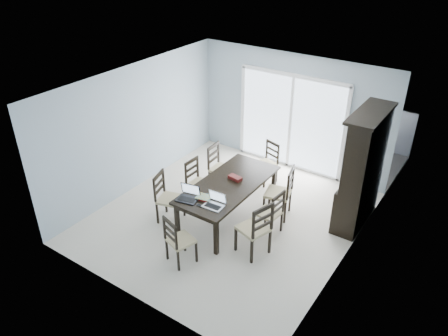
{
  "coord_description": "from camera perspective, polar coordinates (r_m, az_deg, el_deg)",
  "views": [
    {
      "loc": [
        3.76,
        -5.69,
        4.94
      ],
      "look_at": [
        -0.1,
        0.0,
        1.04
      ],
      "focal_mm": 35.0,
      "sensor_mm": 36.0,
      "label": 1
    }
  ],
  "objects": [
    {
      "name": "book_stack",
      "position": [
        7.58,
        -2.66,
        -3.86
      ],
      "size": [
        0.3,
        0.25,
        0.04
      ],
      "rotation": [
        0.0,
        0.0,
        0.06
      ],
      "color": "maroon",
      "rests_on": "dining_table"
    },
    {
      "name": "sliding_door",
      "position": [
        9.79,
        8.71,
        5.98
      ],
      "size": [
        2.52,
        0.05,
        2.18
      ],
      "color": "silver",
      "rests_on": "floor"
    },
    {
      "name": "hot_tub",
      "position": [
        11.05,
        10.12,
        5.11
      ],
      "size": [
        1.87,
        1.69,
        0.91
      ],
      "rotation": [
        0.0,
        0.0,
        0.07
      ],
      "color": "brown",
      "rests_on": "balcony"
    },
    {
      "name": "laptop_dark",
      "position": [
        7.55,
        -4.85,
        -3.79
      ],
      "size": [
        0.41,
        0.32,
        0.25
      ],
      "rotation": [
        0.0,
        0.0,
        0.2
      ],
      "color": "black",
      "rests_on": "dining_table"
    },
    {
      "name": "laptop_silver",
      "position": [
        7.35,
        -1.42,
        -4.72
      ],
      "size": [
        0.35,
        0.26,
        0.24
      ],
      "rotation": [
        0.0,
        0.0,
        0.05
      ],
      "color": "#B3B3B6",
      "rests_on": "dining_table"
    },
    {
      "name": "railing",
      "position": [
        11.72,
        12.96,
        6.76
      ],
      "size": [
        4.5,
        0.06,
        1.1
      ],
      "primitive_type": "cube",
      "color": "#99999E",
      "rests_on": "balcony"
    },
    {
      "name": "china_hutch",
      "position": [
        8.14,
        17.6,
        -0.38
      ],
      "size": [
        0.5,
        1.38,
        2.2
      ],
      "color": "black",
      "rests_on": "floor"
    },
    {
      "name": "chair_left_near",
      "position": [
        8.12,
        -7.72,
        -3.15
      ],
      "size": [
        0.53,
        0.52,
        1.12
      ],
      "rotation": [
        0.0,
        0.0,
        -1.29
      ],
      "color": "black",
      "rests_on": "floor"
    },
    {
      "name": "chair_left_far",
      "position": [
        9.03,
        -0.8,
        0.76
      ],
      "size": [
        0.45,
        0.44,
        1.12
      ],
      "rotation": [
        0.0,
        0.0,
        -1.53
      ],
      "color": "black",
      "rests_on": "floor"
    },
    {
      "name": "wall_left",
      "position": [
        9.05,
        -11.39,
        5.18
      ],
      "size": [
        0.02,
        5.0,
        2.6
      ],
      "primitive_type": "cube",
      "color": "#9AACB8",
      "rests_on": "floor"
    },
    {
      "name": "cell_phone",
      "position": [
        7.4,
        -3.17,
        -4.94
      ],
      "size": [
        0.11,
        0.05,
        0.01
      ],
      "primitive_type": "cube",
      "rotation": [
        0.0,
        0.0,
        -0.03
      ],
      "color": "black",
      "rests_on": "dining_table"
    },
    {
      "name": "chair_right_near",
      "position": [
        7.19,
        4.42,
        -7.35
      ],
      "size": [
        0.58,
        0.57,
        1.2
      ],
      "rotation": [
        0.0,
        0.0,
        1.26
      ],
      "color": "black",
      "rests_on": "floor"
    },
    {
      "name": "chair_right_far",
      "position": [
        8.18,
        7.81,
        -2.54
      ],
      "size": [
        0.56,
        0.55,
        1.2
      ],
      "rotation": [
        0.0,
        0.0,
        1.81
      ],
      "color": "black",
      "rests_on": "floor"
    },
    {
      "name": "chair_end_far",
      "position": [
        9.34,
        5.85,
        1.33
      ],
      "size": [
        0.5,
        0.5,
        1.04
      ],
      "rotation": [
        0.0,
        0.0,
        2.82
      ],
      "color": "black",
      "rests_on": "floor"
    },
    {
      "name": "chair_end_near",
      "position": [
        7.11,
        -6.3,
        -8.87
      ],
      "size": [
        0.49,
        0.5,
        1.03
      ],
      "rotation": [
        0.0,
        0.0,
        -0.32
      ],
      "color": "black",
      "rests_on": "floor"
    },
    {
      "name": "balcony",
      "position": [
        11.12,
        10.62,
        2.31
      ],
      "size": [
        4.5,
        2.0,
        0.1
      ],
      "primitive_type": "cube",
      "color": "gray",
      "rests_on": "ground"
    },
    {
      "name": "game_box",
      "position": [
        8.12,
        1.45,
        -1.3
      ],
      "size": [
        0.27,
        0.17,
        0.06
      ],
      "primitive_type": "cube",
      "rotation": [
        0.0,
        0.0,
        -0.15
      ],
      "color": "#480E0F",
      "rests_on": "dining_table"
    },
    {
      "name": "ceiling",
      "position": [
        7.21,
        0.68,
        10.59
      ],
      "size": [
        5.0,
        5.0,
        0.0
      ],
      "primitive_type": "plane",
      "rotation": [
        3.14,
        0.0,
        0.0
      ],
      "color": "white",
      "rests_on": "back_wall"
    },
    {
      "name": "wall_right",
      "position": [
        6.93,
        16.35,
        -3.54
      ],
      "size": [
        0.02,
        5.0,
        2.6
      ],
      "primitive_type": "cube",
      "color": "#9AACB8",
      "rests_on": "floor"
    },
    {
      "name": "chair_left_mid",
      "position": [
        8.58,
        -3.66,
        -1.2
      ],
      "size": [
        0.43,
        0.41,
        1.07
      ],
      "rotation": [
        0.0,
        0.0,
        -1.6
      ],
      "color": "black",
      "rests_on": "floor"
    },
    {
      "name": "chair_right_mid",
      "position": [
        7.73,
        6.43,
        -5.34
      ],
      "size": [
        0.43,
        0.42,
        1.03
      ],
      "rotation": [
        0.0,
        0.0,
        1.48
      ],
      "color": "black",
      "rests_on": "floor"
    },
    {
      "name": "back_wall",
      "position": [
        9.72,
        8.87,
        7.18
      ],
      "size": [
        4.5,
        0.02,
        2.6
      ],
      "primitive_type": "cube",
      "color": "#9AACB8",
      "rests_on": "floor"
    },
    {
      "name": "dining_table",
      "position": [
        8.05,
        0.6,
        -2.5
      ],
      "size": [
        1.0,
        2.2,
        0.75
      ],
      "color": "black",
      "rests_on": "floor"
    },
    {
      "name": "floor",
      "position": [
        8.43,
        0.57,
        -6.38
      ],
      "size": [
        5.0,
        5.0,
        0.0
      ],
      "primitive_type": "plane",
      "color": "silver",
      "rests_on": "ground"
    }
  ]
}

